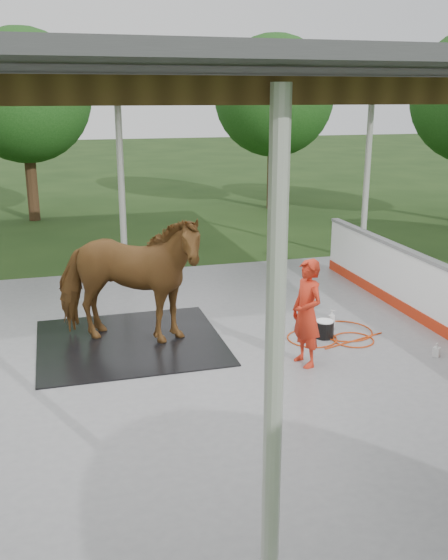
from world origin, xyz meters
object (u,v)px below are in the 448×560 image
object	(u,v)px
wash_bucket	(324,329)
horse	(127,279)
dasher_board	(437,298)
handler	(307,313)

from	to	relation	value
wash_bucket	horse	bearing A→B (deg)	168.54
horse	dasher_board	bearing A→B (deg)	-75.82
dasher_board	wash_bucket	size ratio (longest dim) A/B	26.02
wash_bucket	handler	bearing A→B (deg)	-128.40
horse	handler	bearing A→B (deg)	-99.53
dasher_board	wash_bucket	distance (m)	1.98
dasher_board	wash_bucket	world-z (taller)	dasher_board
dasher_board	handler	xyz separation A→B (m)	(-2.64, -0.73, 0.25)
handler	wash_bucket	distance (m)	1.30
handler	horse	bearing A→B (deg)	-134.72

